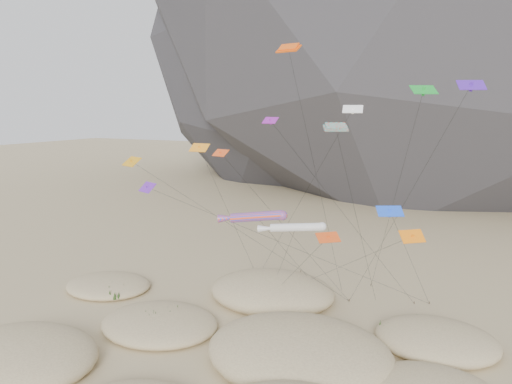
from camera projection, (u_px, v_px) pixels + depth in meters
ground at (223, 376)px, 41.70m from camera, size 500.00×500.00×0.00m
dunes at (239, 345)px, 45.54m from camera, size 49.82×37.42×4.40m
dune_grass at (240, 346)px, 45.28m from camera, size 40.36×30.70×1.58m
kite_stakes at (334, 289)px, 61.48m from camera, size 21.73×9.00×0.30m
rainbow_tube_kite at (254, 217)px, 49.35m from camera, size 6.87×14.90×12.32m
white_tube_kite at (293, 228)px, 48.08m from camera, size 10.07×12.25×11.45m
orange_parafoil at (289, 52)px, 50.48m from camera, size 5.26×9.53×28.63m
multi_parafoil at (336, 130)px, 45.25m from camera, size 3.03×12.74×20.88m
delta_kites at (298, 163)px, 47.76m from camera, size 34.65×23.71×24.43m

